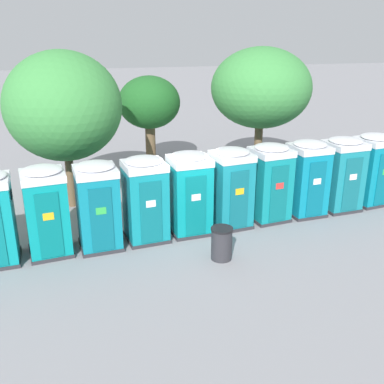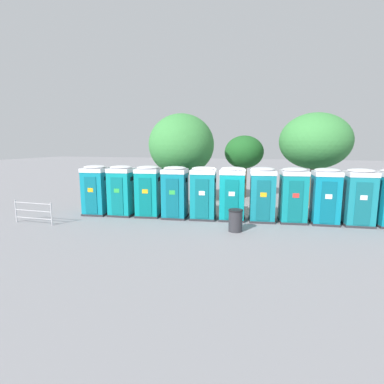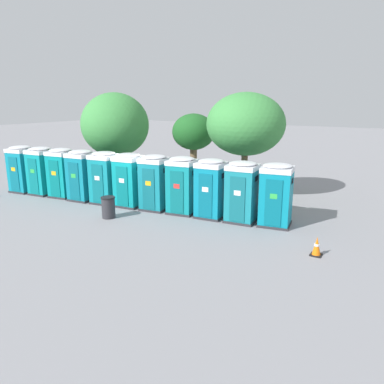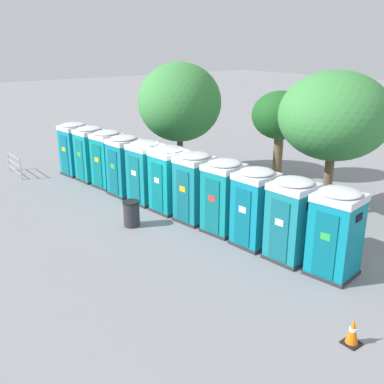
{
  "view_description": "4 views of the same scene",
  "coord_description": "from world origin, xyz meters",
  "px_view_note": "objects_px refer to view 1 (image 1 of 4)",
  "views": [
    {
      "loc": [
        -2.89,
        -12.72,
        6.02
      ],
      "look_at": [
        0.11,
        -0.27,
        1.3
      ],
      "focal_mm": 42.0,
      "sensor_mm": 36.0,
      "label": 1
    },
    {
      "loc": [
        2.16,
        -14.27,
        3.59
      ],
      "look_at": [
        -1.9,
        -0.52,
        1.29
      ],
      "focal_mm": 28.0,
      "sensor_mm": 36.0,
      "label": 2
    },
    {
      "loc": [
        11.58,
        -13.5,
        4.98
      ],
      "look_at": [
        3.28,
        0.12,
        1.01
      ],
      "focal_mm": 35.0,
      "sensor_mm": 36.0,
      "label": 3
    },
    {
      "loc": [
        13.59,
        -9.4,
        6.33
      ],
      "look_at": [
        1.3,
        -0.12,
        1.07
      ],
      "focal_mm": 42.0,
      "sensor_mm": 36.0,
      "label": 4
    }
  ],
  "objects_px": {
    "portapotty_10": "(373,169)",
    "street_tree_2": "(261,88)",
    "portapotty_3": "(98,206)",
    "portapotty_5": "(190,193)",
    "portapotty_2": "(46,211)",
    "portapotty_4": "(145,199)",
    "portapotty_7": "(270,182)",
    "trash_can": "(222,243)",
    "portapotty_8": "(307,178)",
    "street_tree_0": "(63,106)",
    "portapotty_9": "(342,174)",
    "street_tree_1": "(149,104)",
    "portapotty_6": "(231,188)"
  },
  "relations": [
    {
      "from": "portapotty_9",
      "to": "portapotty_10",
      "type": "bearing_deg",
      "value": 10.11
    },
    {
      "from": "portapotty_9",
      "to": "street_tree_1",
      "type": "distance_m",
      "value": 8.28
    },
    {
      "from": "portapotty_3",
      "to": "street_tree_1",
      "type": "height_order",
      "value": "street_tree_1"
    },
    {
      "from": "street_tree_0",
      "to": "trash_can",
      "type": "height_order",
      "value": "street_tree_0"
    },
    {
      "from": "portapotty_8",
      "to": "street_tree_0",
      "type": "bearing_deg",
      "value": 161.35
    },
    {
      "from": "portapotty_9",
      "to": "street_tree_2",
      "type": "bearing_deg",
      "value": 112.48
    },
    {
      "from": "portapotty_10",
      "to": "street_tree_0",
      "type": "relative_size",
      "value": 0.47
    },
    {
      "from": "portapotty_4",
      "to": "trash_can",
      "type": "bearing_deg",
      "value": -43.51
    },
    {
      "from": "portapotty_6",
      "to": "street_tree_2",
      "type": "bearing_deg",
      "value": 58.92
    },
    {
      "from": "portapotty_2",
      "to": "portapotty_7",
      "type": "height_order",
      "value": "same"
    },
    {
      "from": "portapotty_7",
      "to": "portapotty_5",
      "type": "bearing_deg",
      "value": -172.6
    },
    {
      "from": "portapotty_9",
      "to": "portapotty_10",
      "type": "height_order",
      "value": "same"
    },
    {
      "from": "portapotty_4",
      "to": "portapotty_10",
      "type": "xyz_separation_m",
      "value": [
        8.28,
        1.05,
        -0.0
      ]
    },
    {
      "from": "portapotty_3",
      "to": "portapotty_5",
      "type": "height_order",
      "value": "same"
    },
    {
      "from": "portapotty_5",
      "to": "portapotty_6",
      "type": "xyz_separation_m",
      "value": [
        1.38,
        0.17,
        0.0
      ]
    },
    {
      "from": "portapotty_2",
      "to": "portapotty_6",
      "type": "relative_size",
      "value": 1.0
    },
    {
      "from": "portapotty_10",
      "to": "portapotty_2",
      "type": "bearing_deg",
      "value": -173.2
    },
    {
      "from": "portapotty_2",
      "to": "portapotty_4",
      "type": "xyz_separation_m",
      "value": [
        2.77,
        0.26,
        -0.0
      ]
    },
    {
      "from": "portapotty_4",
      "to": "portapotty_7",
      "type": "bearing_deg",
      "value": 7.6
    },
    {
      "from": "portapotty_3",
      "to": "street_tree_2",
      "type": "xyz_separation_m",
      "value": [
        6.7,
        4.83,
        2.46
      ]
    },
    {
      "from": "portapotty_6",
      "to": "portapotty_7",
      "type": "relative_size",
      "value": 1.0
    },
    {
      "from": "portapotty_4",
      "to": "street_tree_2",
      "type": "distance_m",
      "value": 7.47
    },
    {
      "from": "portapotty_3",
      "to": "street_tree_0",
      "type": "distance_m",
      "value": 4.22
    },
    {
      "from": "portapotty_2",
      "to": "portapotty_4",
      "type": "relative_size",
      "value": 1.0
    },
    {
      "from": "portapotty_6",
      "to": "street_tree_0",
      "type": "xyz_separation_m",
      "value": [
        -4.95,
        2.91,
        2.26
      ]
    },
    {
      "from": "portapotty_3",
      "to": "portapotty_9",
      "type": "distance_m",
      "value": 8.34
    },
    {
      "from": "portapotty_10",
      "to": "street_tree_2",
      "type": "bearing_deg",
      "value": 129.56
    },
    {
      "from": "portapotty_8",
      "to": "trash_can",
      "type": "distance_m",
      "value": 4.48
    },
    {
      "from": "street_tree_2",
      "to": "portapotty_10",
      "type": "bearing_deg",
      "value": -50.44
    },
    {
      "from": "portapotty_7",
      "to": "portapotty_8",
      "type": "distance_m",
      "value": 1.39
    },
    {
      "from": "street_tree_2",
      "to": "street_tree_1",
      "type": "bearing_deg",
      "value": 155.98
    },
    {
      "from": "portapotty_6",
      "to": "trash_can",
      "type": "distance_m",
      "value": 2.43
    },
    {
      "from": "portapotty_3",
      "to": "portapotty_10",
      "type": "height_order",
      "value": "same"
    },
    {
      "from": "portapotty_2",
      "to": "portapotty_6",
      "type": "bearing_deg",
      "value": 6.47
    },
    {
      "from": "portapotty_6",
      "to": "portapotty_8",
      "type": "distance_m",
      "value": 2.78
    },
    {
      "from": "portapotty_3",
      "to": "street_tree_2",
      "type": "distance_m",
      "value": 8.62
    },
    {
      "from": "portapotty_6",
      "to": "trash_can",
      "type": "bearing_deg",
      "value": -114.08
    },
    {
      "from": "street_tree_1",
      "to": "street_tree_2",
      "type": "bearing_deg",
      "value": -24.02
    },
    {
      "from": "portapotty_5",
      "to": "portapotty_6",
      "type": "relative_size",
      "value": 1.0
    },
    {
      "from": "portapotty_6",
      "to": "street_tree_1",
      "type": "bearing_deg",
      "value": 104.82
    },
    {
      "from": "portapotty_7",
      "to": "trash_can",
      "type": "relative_size",
      "value": 2.74
    },
    {
      "from": "street_tree_1",
      "to": "portapotty_2",
      "type": "bearing_deg",
      "value": -120.03
    },
    {
      "from": "portapotty_5",
      "to": "trash_can",
      "type": "bearing_deg",
      "value": -76.97
    },
    {
      "from": "portapotty_6",
      "to": "portapotty_7",
      "type": "bearing_deg",
      "value": 7.83
    },
    {
      "from": "portapotty_7",
      "to": "portapotty_2",
      "type": "bearing_deg",
      "value": -173.26
    },
    {
      "from": "portapotty_10",
      "to": "street_tree_0",
      "type": "xyz_separation_m",
      "value": [
        -10.47,
        2.22,
        2.26
      ]
    },
    {
      "from": "portapotty_2",
      "to": "portapotty_5",
      "type": "relative_size",
      "value": 1.0
    },
    {
      "from": "portapotty_3",
      "to": "trash_can",
      "type": "xyz_separation_m",
      "value": [
        3.2,
        -1.53,
        -0.82
      ]
    },
    {
      "from": "portapotty_6",
      "to": "portapotty_9",
      "type": "relative_size",
      "value": 1.0
    },
    {
      "from": "portapotty_9",
      "to": "street_tree_2",
      "type": "xyz_separation_m",
      "value": [
        -1.58,
        3.82,
        2.46
      ]
    }
  ]
}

